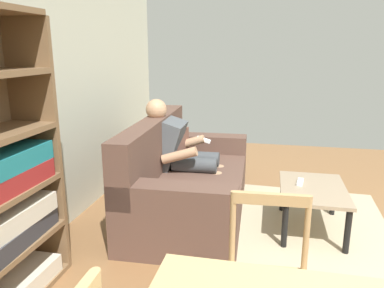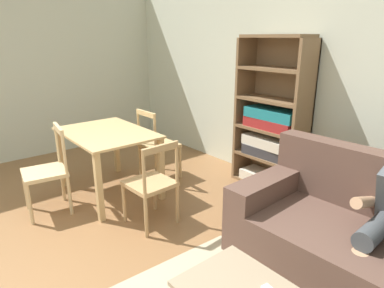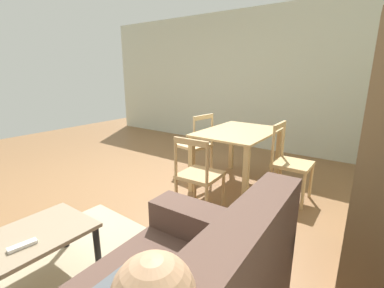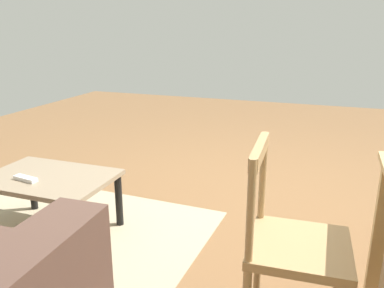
# 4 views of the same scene
# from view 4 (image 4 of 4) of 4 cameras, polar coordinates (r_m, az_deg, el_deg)

# --- Properties ---
(ground_plane) EXTENTS (8.57, 8.57, 0.00)m
(ground_plane) POSITION_cam_4_polar(r_m,az_deg,el_deg) (3.17, 9.54, -8.23)
(ground_plane) COLOR brown
(coffee_table) EXTENTS (0.81, 0.56, 0.40)m
(coffee_table) POSITION_cam_4_polar(r_m,az_deg,el_deg) (2.71, -20.13, -5.57)
(coffee_table) COLOR gray
(coffee_table) RESTS_ON ground_plane
(tv_remote) EXTENTS (0.18, 0.07, 0.02)m
(tv_remote) POSITION_cam_4_polar(r_m,az_deg,el_deg) (2.67, -23.08, -4.66)
(tv_remote) COLOR white
(tv_remote) RESTS_ON coffee_table
(dining_chair_facing_couch) EXTENTS (0.44, 0.44, 0.87)m
(dining_chair_facing_couch) POSITION_cam_4_polar(r_m,az_deg,el_deg) (1.78, 14.43, -14.06)
(dining_chair_facing_couch) COLOR tan
(dining_chair_facing_couch) RESTS_ON ground_plane
(area_rug) EXTENTS (2.05, 1.47, 0.01)m
(area_rug) POSITION_cam_4_polar(r_m,az_deg,el_deg) (2.85, -19.43, -11.93)
(area_rug) COLOR tan
(area_rug) RESTS_ON ground_plane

